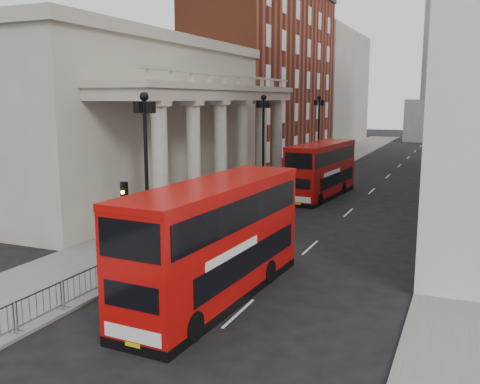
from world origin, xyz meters
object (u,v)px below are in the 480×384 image
at_px(pedestrian_c, 235,190).
at_px(lamp_post_north, 318,130).
at_px(monument_column, 431,57).
at_px(lamp_post_south, 146,166).
at_px(traffic_light, 125,210).
at_px(pedestrian_b, 165,206).
at_px(bus_far, 322,169).
at_px(lamp_post_mid, 263,142).
at_px(bus_near, 216,238).
at_px(pedestrian_a, 152,212).

bearing_deg(pedestrian_c, lamp_post_north, 78.80).
relative_size(monument_column, lamp_post_south, 6.51).
relative_size(traffic_light, pedestrian_b, 2.82).
relative_size(lamp_post_south, pedestrian_b, 5.45).
bearing_deg(lamp_post_north, pedestrian_c, -100.65).
bearing_deg(bus_far, lamp_post_mid, -114.99).
bearing_deg(pedestrian_b, bus_near, 116.68).
distance_m(pedestrian_a, pedestrian_b, 2.63).
bearing_deg(lamp_post_south, traffic_light, -87.16).
bearing_deg(pedestrian_c, pedestrian_a, -96.49).
bearing_deg(traffic_light, pedestrian_c, 98.65).
relative_size(pedestrian_a, pedestrian_b, 1.17).
height_order(lamp_post_mid, bus_far, lamp_post_mid).
xyz_separation_m(lamp_post_south, traffic_light, (0.10, -2.02, -1.80)).
relative_size(traffic_light, bus_far, 0.40).
bearing_deg(bus_far, pedestrian_b, -116.79).
height_order(lamp_post_south, bus_far, lamp_post_south).
relative_size(lamp_post_mid, pedestrian_c, 5.47).
xyz_separation_m(lamp_post_south, bus_far, (3.14, 21.47, -2.55)).
bearing_deg(monument_column, lamp_post_south, -94.29).
bearing_deg(bus_far, monument_column, 91.93).
distance_m(monument_column, traffic_light, 91.17).
height_order(traffic_light, pedestrian_b, traffic_light).
distance_m(traffic_light, pedestrian_c, 19.45).
relative_size(lamp_post_south, traffic_light, 1.93).
xyz_separation_m(lamp_post_north, bus_near, (5.11, -34.87, -2.39)).
xyz_separation_m(traffic_light, pedestrian_a, (-4.01, 8.53, -2.09)).
relative_size(bus_near, bus_far, 1.06).
xyz_separation_m(lamp_post_south, lamp_post_north, (0.00, 32.00, 0.00)).
relative_size(lamp_post_mid, traffic_light, 1.93).
bearing_deg(monument_column, bus_far, -92.97).
bearing_deg(pedestrian_b, pedestrian_c, -114.13).
height_order(lamp_post_south, pedestrian_a, lamp_post_south).
xyz_separation_m(pedestrian_a, pedestrian_c, (1.10, 10.57, -0.13)).
relative_size(traffic_light, pedestrian_a, 2.40).
distance_m(lamp_post_mid, traffic_light, 18.11).
bearing_deg(pedestrian_b, lamp_post_north, -113.26).
distance_m(lamp_post_south, pedestrian_a, 8.54).
xyz_separation_m(monument_column, pedestrian_b, (-11.11, -78.92, -15.10)).
distance_m(lamp_post_north, pedestrian_a, 26.08).
height_order(lamp_post_mid, lamp_post_north, same).
xyz_separation_m(traffic_light, bus_near, (5.01, -0.86, -0.58)).
height_order(traffic_light, bus_near, bus_near).
distance_m(lamp_post_mid, pedestrian_a, 10.97).
height_order(lamp_post_mid, traffic_light, lamp_post_mid).
bearing_deg(traffic_light, lamp_post_south, 92.84).
height_order(monument_column, pedestrian_b, monument_column).
distance_m(lamp_post_south, lamp_post_north, 32.00).
distance_m(bus_far, pedestrian_b, 14.64).
bearing_deg(pedestrian_a, lamp_post_south, -57.27).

